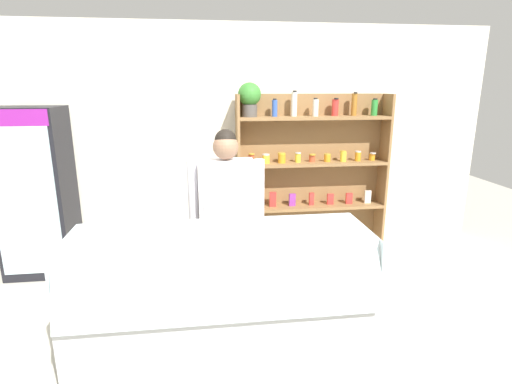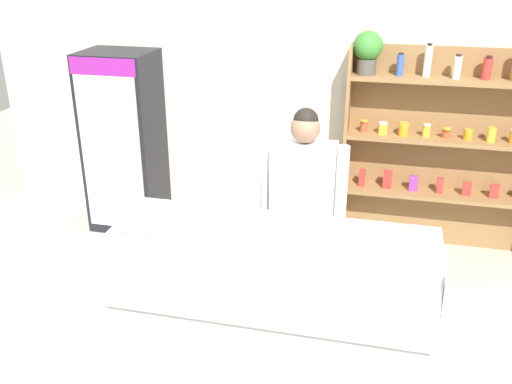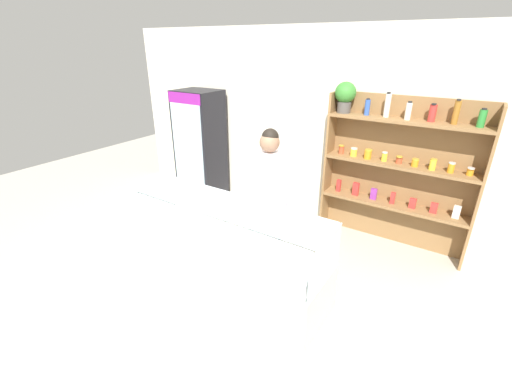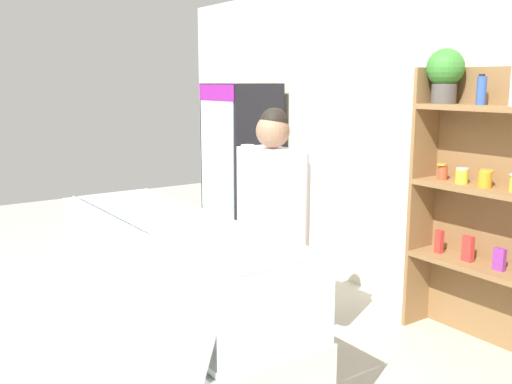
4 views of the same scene
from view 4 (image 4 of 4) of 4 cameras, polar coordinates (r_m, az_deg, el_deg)
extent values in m
plane|color=#B7B2A3|center=(3.81, -7.03, -17.47)|extent=(12.00, 12.00, 0.00)
cube|color=silver|center=(4.72, 15.66, 4.95)|extent=(6.80, 0.10, 2.70)
cube|color=black|center=(5.89, -1.46, 2.03)|extent=(0.69, 0.57, 1.80)
cube|color=silver|center=(5.74, -3.89, 1.77)|extent=(0.61, 0.01, 1.60)
cube|color=#8C1E8C|center=(5.66, -4.02, 9.87)|extent=(0.65, 0.01, 0.16)
cylinder|color=silver|center=(6.06, -4.33, -3.17)|extent=(0.05, 0.05, 0.17)
cylinder|color=purple|center=(5.94, -3.63, -3.30)|extent=(0.06, 0.06, 0.20)
cylinder|color=#3356B2|center=(5.82, -2.91, -3.66)|extent=(0.07, 0.07, 0.19)
cylinder|color=red|center=(5.71, -2.15, -3.89)|extent=(0.06, 0.06, 0.20)
cylinder|color=silver|center=(5.97, -4.39, 1.16)|extent=(0.06, 0.06, 0.17)
cylinder|color=#3356B2|center=(5.85, -3.69, 0.88)|extent=(0.07, 0.07, 0.15)
cylinder|color=red|center=(5.72, -2.95, 0.89)|extent=(0.06, 0.06, 0.19)
cylinder|color=#3356B2|center=(5.61, -2.18, 0.67)|extent=(0.05, 0.05, 0.19)
cylinder|color=#9E6623|center=(5.91, -4.46, 5.59)|extent=(0.06, 0.06, 0.16)
cylinder|color=#3356B2|center=(5.78, -3.74, 5.41)|extent=(0.07, 0.07, 0.15)
cylinder|color=#3356B2|center=(5.66, -3.00, 5.66)|extent=(0.06, 0.06, 0.22)
cylinder|color=#9E6623|center=(5.54, -2.22, 5.47)|extent=(0.06, 0.06, 0.20)
cube|color=olive|center=(4.38, 16.25, -0.75)|extent=(0.03, 0.28, 1.91)
cylinder|color=#4C4742|center=(4.21, 18.27, 9.31)|extent=(0.17, 0.17, 0.14)
sphere|color=#367D2D|center=(4.22, 18.42, 11.74)|extent=(0.26, 0.26, 0.26)
cylinder|color=#3356B2|center=(4.05, 21.62, 9.39)|extent=(0.06, 0.06, 0.18)
cylinder|color=black|center=(4.05, 21.67, 10.81)|extent=(0.04, 0.04, 0.02)
cylinder|color=#BF4C2D|center=(4.26, 18.16, 1.88)|extent=(0.07, 0.07, 0.10)
cylinder|color=gold|center=(4.24, 18.08, 2.64)|extent=(0.07, 0.07, 0.01)
cylinder|color=yellow|center=(4.15, 19.88, 1.47)|extent=(0.08, 0.08, 0.09)
cylinder|color=silver|center=(4.14, 19.95, 2.20)|extent=(0.09, 0.09, 0.01)
cylinder|color=orange|center=(4.03, 21.91, 1.15)|extent=(0.09, 0.09, 0.11)
cylinder|color=gold|center=(4.04, 22.09, 1.99)|extent=(0.09, 0.09, 0.01)
cube|color=red|center=(4.34, 17.84, -4.74)|extent=(0.06, 0.04, 0.17)
cube|color=red|center=(4.21, 20.43, -5.33)|extent=(0.08, 0.05, 0.18)
cube|color=purple|center=(4.09, 23.16, -6.21)|extent=(0.08, 0.04, 0.15)
cube|color=silver|center=(3.64, -8.10, -14.07)|extent=(2.14, 0.69, 0.55)
cube|color=white|center=(3.53, -8.23, -9.73)|extent=(2.08, 0.63, 0.03)
cube|color=silver|center=(3.34, -13.39, -7.41)|extent=(2.10, 0.16, 0.47)
cube|color=silver|center=(3.43, -7.68, -2.83)|extent=(2.10, 0.53, 0.01)
cube|color=silver|center=(4.41, -14.53, -3.00)|extent=(0.01, 0.65, 0.45)
cube|color=silver|center=(2.62, 2.41, -12.36)|extent=(0.01, 0.65, 0.45)
cube|color=tan|center=(4.28, -12.35, -5.55)|extent=(0.17, 0.12, 0.06)
cube|color=white|center=(4.21, -14.98, -6.00)|extent=(0.05, 0.03, 0.02)
cube|color=beige|center=(3.99, -10.46, -6.84)|extent=(0.16, 0.12, 0.04)
cube|color=white|center=(3.91, -13.27, -7.24)|extent=(0.05, 0.03, 0.02)
cube|color=tan|center=(3.69, -8.27, -8.16)|extent=(0.16, 0.14, 0.05)
cube|color=white|center=(3.61, -11.26, -8.67)|extent=(0.05, 0.03, 0.02)
cube|color=beige|center=(3.41, -5.69, -9.75)|extent=(0.16, 0.11, 0.04)
cube|color=white|center=(3.32, -8.88, -10.35)|extent=(0.05, 0.03, 0.02)
cube|color=tan|center=(3.14, -2.63, -11.57)|extent=(0.17, 0.14, 0.04)
cube|color=white|center=(3.05, -6.03, -12.31)|extent=(0.05, 0.03, 0.02)
cube|color=beige|center=(2.89, 1.04, -13.62)|extent=(0.16, 0.14, 0.05)
cube|color=white|center=(2.78, -2.56, -14.61)|extent=(0.05, 0.03, 0.02)
cylinder|color=#C1706B|center=(4.25, -14.97, -5.15)|extent=(0.19, 0.17, 0.15)
cylinder|color=#A35B4C|center=(4.05, -13.88, -6.07)|extent=(0.17, 0.14, 0.12)
cylinder|color=white|center=(3.01, -5.07, -11.05)|extent=(0.07, 0.07, 0.20)
cylinder|color=white|center=(2.93, -4.07, -11.71)|extent=(0.07, 0.07, 0.19)
cylinder|color=#383D51|center=(3.94, 0.69, -10.29)|extent=(0.13, 0.13, 0.76)
cylinder|color=#383D51|center=(3.79, 2.54, -11.21)|extent=(0.13, 0.13, 0.76)
cube|color=white|center=(3.67, 1.65, -0.56)|extent=(0.47, 0.24, 0.63)
cube|color=white|center=(3.68, 0.05, -5.94)|extent=(0.39, 0.01, 1.18)
cylinder|color=white|center=(3.89, -0.84, 0.58)|extent=(0.09, 0.09, 0.57)
cylinder|color=white|center=(3.44, 4.47, -0.82)|extent=(0.09, 0.09, 0.57)
sphere|color=#8C664C|center=(3.60, 1.69, 6.13)|extent=(0.22, 0.22, 0.22)
sphere|color=black|center=(3.61, 1.82, 6.99)|extent=(0.18, 0.18, 0.18)
camera|label=1|loc=(3.29, -56.93, 9.39)|focal=28.00mm
camera|label=2|loc=(3.05, -75.74, 20.49)|focal=40.00mm
camera|label=3|loc=(1.53, -79.44, 28.24)|focal=24.00mm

